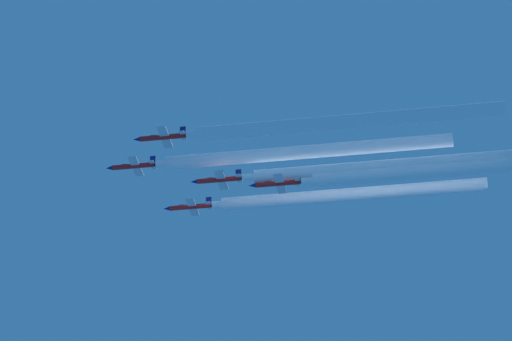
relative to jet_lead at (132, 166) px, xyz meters
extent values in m
cylinder|color=red|center=(0.00, -0.31, -0.03)|extent=(1.07, 9.26, 1.07)
cone|color=navy|center=(0.00, 5.10, -0.03)|extent=(1.02, 1.56, 1.02)
ellipsoid|color=#332D14|center=(0.00, 1.73, 0.43)|extent=(0.59, 2.14, 0.48)
cube|color=silver|center=(0.00, -0.77, -0.11)|extent=(7.80, 1.85, 0.12)
cube|color=silver|center=(0.00, -4.51, -0.03)|extent=(3.31, 1.07, 0.12)
cube|color=navy|center=(0.00, -4.43, 1.34)|extent=(0.10, 1.27, 1.66)
cylinder|color=black|center=(0.00, -5.18, -0.03)|extent=(0.80, 0.58, 0.80)
cylinder|color=red|center=(-13.71, -9.77, -2.69)|extent=(1.07, 9.26, 1.07)
cone|color=navy|center=(-13.71, -4.36, -2.69)|extent=(1.02, 1.56, 1.02)
ellipsoid|color=#332D14|center=(-13.71, -7.74, -2.23)|extent=(0.59, 2.14, 0.48)
cube|color=silver|center=(-13.71, -10.24, -2.77)|extent=(7.80, 1.85, 0.12)
cube|color=silver|center=(-13.71, -13.97, -2.69)|extent=(3.31, 1.07, 0.12)
cube|color=navy|center=(-13.71, -13.89, -1.32)|extent=(0.10, 1.27, 1.66)
cylinder|color=black|center=(-13.71, -14.64, -2.69)|extent=(0.80, 0.58, 0.80)
cylinder|color=red|center=(14.60, -9.92, -2.46)|extent=(1.07, 9.26, 1.07)
cone|color=navy|center=(14.60, -4.51, -2.46)|extent=(1.02, 1.56, 1.02)
ellipsoid|color=#332D14|center=(14.60, -7.89, -2.00)|extent=(0.59, 2.14, 0.48)
cube|color=silver|center=(14.60, -10.39, -2.54)|extent=(7.80, 1.85, 0.12)
cube|color=silver|center=(14.60, -14.12, -2.46)|extent=(3.31, 1.07, 0.12)
cube|color=navy|center=(14.60, -14.05, -1.09)|extent=(0.10, 1.27, 1.66)
cylinder|color=black|center=(14.60, -14.80, -2.46)|extent=(0.80, 0.58, 0.80)
cylinder|color=red|center=(0.60, -18.95, -4.85)|extent=(1.07, 9.26, 1.07)
cone|color=navy|center=(0.60, -13.54, -4.85)|extent=(1.02, 1.56, 1.02)
ellipsoid|color=#332D14|center=(0.60, -16.91, -4.39)|extent=(0.59, 2.14, 0.48)
cube|color=silver|center=(0.60, -19.41, -4.93)|extent=(7.80, 1.85, 0.12)
cube|color=silver|center=(0.60, -23.15, -4.85)|extent=(3.31, 1.07, 0.12)
cube|color=navy|center=(0.60, -23.07, -3.48)|extent=(0.10, 1.27, 1.66)
cylinder|color=black|center=(0.60, -23.82, -4.85)|extent=(0.80, 0.58, 0.80)
cylinder|color=red|center=(0.23, -31.46, -7.15)|extent=(1.07, 9.26, 1.07)
cone|color=navy|center=(0.23, -26.05, -7.15)|extent=(1.02, 1.56, 1.02)
ellipsoid|color=#332D14|center=(0.23, -29.42, -6.69)|extent=(0.59, 2.14, 0.48)
cube|color=silver|center=(0.23, -31.92, -7.23)|extent=(7.80, 1.85, 0.12)
cube|color=silver|center=(0.23, -35.66, -7.15)|extent=(3.31, 1.07, 0.12)
cube|color=navy|center=(0.23, -35.58, -5.78)|extent=(0.10, 1.27, 1.66)
cylinder|color=black|center=(0.23, -36.33, -7.15)|extent=(0.80, 0.58, 0.80)
cylinder|color=white|center=(0.00, -31.62, -0.03)|extent=(1.50, 52.77, 1.50)
cylinder|color=white|center=(0.00, -37.95, -0.03)|extent=(2.85, 60.68, 2.85)
cylinder|color=white|center=(-13.71, -41.32, -2.69)|extent=(1.50, 53.23, 1.50)
cylinder|color=white|center=(-13.71, -47.71, -2.69)|extent=(2.85, 61.22, 2.85)
cylinder|color=white|center=(14.60, -40.15, -2.46)|extent=(1.50, 50.60, 1.50)
cylinder|color=white|center=(14.60, -46.22, -2.46)|extent=(2.85, 58.18, 2.85)
cylinder|color=white|center=(0.60, -52.92, -4.85)|extent=(1.50, 58.08, 1.50)
cylinder|color=white|center=(0.60, -59.88, -4.85)|extent=(2.85, 66.79, 2.85)
cylinder|color=white|center=(0.23, -64.16, -7.15)|extent=(1.50, 55.55, 1.50)
cylinder|color=white|center=(0.23, -70.83, -7.15)|extent=(2.85, 63.88, 2.85)
camera|label=1|loc=(-206.76, -57.68, -137.28)|focal=82.82mm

